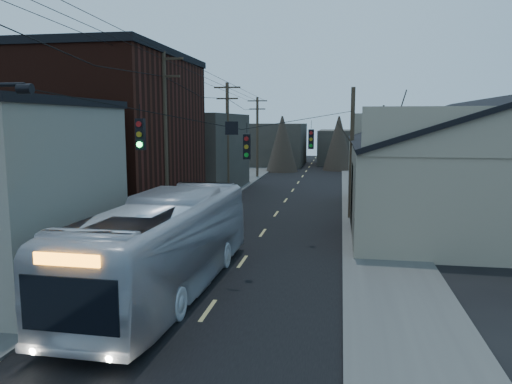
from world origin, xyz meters
TOP-DOWN VIEW (x-y plane):
  - road_surface at (0.00, 30.00)m, footprint 9.00×110.00m
  - sidewalk_left at (-6.50, 30.00)m, footprint 4.00×110.00m
  - sidewalk_right at (6.50, 30.00)m, footprint 4.00×110.00m
  - building_brick at (-10.00, 20.00)m, footprint 10.00×12.00m
  - building_left_far at (-9.50, 36.00)m, footprint 9.00×14.00m
  - warehouse at (13.00, 25.00)m, footprint 16.16×20.60m
  - building_far_left at (-6.00, 65.00)m, footprint 10.00×12.00m
  - building_far_right at (7.00, 70.00)m, footprint 12.00×14.00m
  - bare_tree at (6.50, 20.00)m, footprint 0.40×0.40m
  - utility_lines at (-3.11, 24.14)m, footprint 11.24×45.28m
  - bus at (-2.04, 9.61)m, footprint 3.40×13.11m
  - parked_car at (-4.30, 28.03)m, footprint 1.33×3.79m

SIDE VIEW (x-z plane):
  - road_surface at x=0.00m, z-range 0.00..0.02m
  - sidewalk_left at x=-6.50m, z-range 0.00..0.12m
  - sidewalk_right at x=6.50m, z-range 0.00..0.12m
  - parked_car at x=-4.30m, z-range 0.00..1.25m
  - bus at x=-2.04m, z-range 0.00..3.63m
  - building_far_right at x=7.00m, z-range 0.00..5.00m
  - warehouse at x=13.00m, z-range -1.17..6.56m
  - building_far_left at x=-6.00m, z-range 0.00..6.00m
  - building_left_far at x=-9.50m, z-range 0.00..7.00m
  - bare_tree at x=6.50m, z-range 0.00..7.20m
  - utility_lines at x=-3.11m, z-range -0.30..10.20m
  - building_brick at x=-10.00m, z-range 0.00..10.00m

